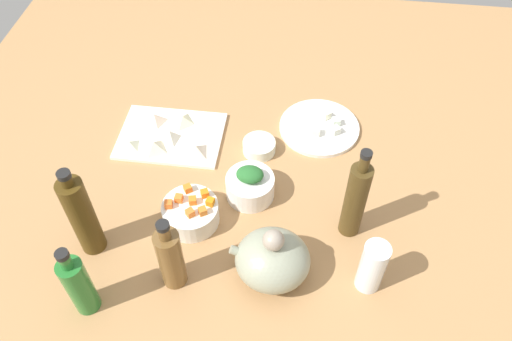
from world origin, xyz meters
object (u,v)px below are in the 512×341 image
Objects in this scene: cutting_board at (171,136)px; bowl_greens at (250,187)px; plate_tofu at (319,127)px; bottle_1 at (355,199)px; bowl_carrots at (191,213)px; bottle_0 at (82,216)px; bottle_2 at (170,258)px; bottle_3 at (78,285)px; drinking_glass_0 at (372,267)px; bowl_small_side at (259,147)px; teapot at (272,259)px.

cutting_board is 2.35× the size of bowl_greens.
bottle_1 is (-8.85, 33.89, 11.29)cm from plate_tofu.
bowl_carrots is 0.51× the size of bottle_0.
bottle_1 is (-25.50, 7.43, 8.65)cm from bowl_greens.
bottle_3 is (17.59, 8.61, -0.30)cm from bottle_2.
bottle_1 is (-38.90, -2.44, 8.94)cm from bowl_carrots.
bowl_carrots is (30.05, 36.33, 2.36)cm from plate_tofu.
bowl_greens is 37.23cm from drinking_glass_0.
bowl_greens is 30.34cm from bottle_2.
bottle_0 is 1.22× the size of bottle_2.
bowl_greens is at bearing 144.94° from cutting_board.
drinking_glass_0 is (-43.57, -4.48, -1.97)cm from bottle_2.
bottle_3 reaches higher than bowl_small_side.
bowl_carrots is 29.00cm from bowl_small_side.
bottle_2 is 1.50× the size of drinking_glass_0.
bottle_2 is (-21.38, 6.40, -2.78)cm from bottle_0.
bowl_carrots is 17.68cm from bottle_2.
bottle_0 is (51.77, 46.42, 11.50)cm from plate_tofu.
bottle_1 is 1.90× the size of drinking_glass_0.
bowl_carrots is 31.44cm from bottle_3.
bowl_greens is 0.85× the size of drinking_glass_0.
bowl_greens is 0.46× the size of bottle_0.
plate_tofu is 31.38cm from bowl_greens.
bottle_2 reaches higher than drinking_glass_0.
bottle_2 is at bearing -153.91° from bottle_3.
bottle_0 reaches higher than drinking_glass_0.
bottle_0 is 1.84× the size of drinking_glass_0.
bottle_1 is at bearing -168.32° from bottle_0.
teapot is at bearing -169.22° from bottle_2.
bottle_0 reaches higher than bowl_greens.
teapot is 43.60cm from bottle_0.
bottle_1 is at bearing 153.63° from cutting_board.
drinking_glass_0 is (-64.95, 1.93, -4.75)cm from bottle_0.
bottle_1 reaches higher than bottle_3.
drinking_glass_0 is at bearing 128.14° from bowl_small_side.
bowl_small_side is 38.87cm from teapot.
teapot is 21.81cm from drinking_glass_0.
bottle_0 is at bearing 29.62° from bowl_greens.
drinking_glass_0 is (-13.18, 48.35, 6.75)cm from plate_tofu.
teapot is 22.37cm from bottle_2.
bottle_3 reaches higher than cutting_board.
bowl_small_side is (-25.68, 2.14, 1.26)cm from cutting_board.
cutting_board is 1.08× the size of bottle_0.
plate_tofu is 0.86× the size of bottle_0.
bottle_1 is at bearing -154.14° from bottle_3.
plate_tofu is 78.41cm from bottle_3.
bowl_carrots is 0.94× the size of drinking_glass_0.
bottle_0 reaches higher than bowl_carrots.
drinking_glass_0 is (-4.34, 14.46, -4.54)cm from bottle_1.
plate_tofu is 1.05× the size of bottle_2.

